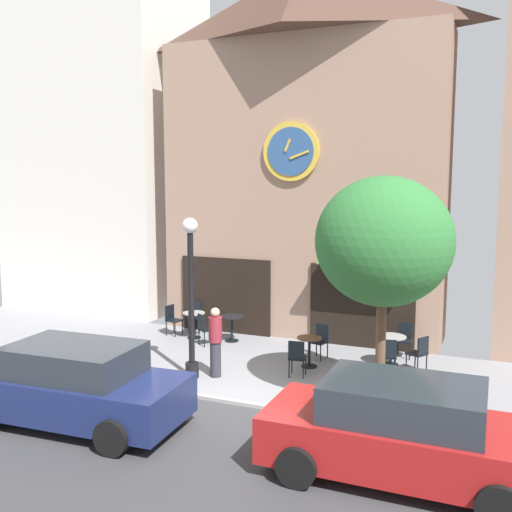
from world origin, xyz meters
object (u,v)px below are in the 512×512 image
Objects in this scene: cafe_table_center_left at (391,344)px; pedestrian_maroon at (215,341)px; cafe_chair_outer at (204,327)px; cafe_chair_mid_row at (297,356)px; cafe_table_rightmost at (194,321)px; cafe_chair_corner at (420,351)px; street_tree at (384,242)px; cafe_chair_left_end at (320,338)px; cafe_chair_right_end at (404,337)px; street_lamp at (191,298)px; cafe_table_center_right at (232,323)px; cafe_chair_near_tree at (388,354)px; cafe_chair_facing_wall at (195,314)px; cafe_table_leftmost at (309,347)px; parked_car_red at (402,431)px; parked_car_navy at (75,385)px; cafe_chair_near_lamp at (172,317)px.

pedestrian_maroon is (-3.69, -2.48, 0.32)m from cafe_table_center_left.
cafe_chair_outer is 1.00× the size of cafe_chair_mid_row.
cafe_table_rightmost is 6.58m from cafe_chair_corner.
cafe_chair_left_end is at bearing 126.84° from street_tree.
cafe_chair_right_end is (2.02, 0.96, 0.00)m from cafe_chair_left_end.
cafe_chair_mid_row is (-1.89, -1.79, -0.02)m from cafe_table_center_left.
street_tree reaches higher than cafe_chair_corner.
pedestrian_maroon is at bearing 29.47° from street_lamp.
cafe_chair_left_end is at bearing -154.46° from cafe_chair_right_end.
cafe_chair_mid_row is (2.75, -2.24, 0.00)m from cafe_table_center_right.
cafe_chair_right_end is at bearing 5.00° from cafe_table_rightmost.
cafe_chair_near_tree and cafe_chair_right_end have the same top height.
street_lamp reaches higher than cafe_table_rightmost.
cafe_chair_facing_wall is at bearing 170.37° from cafe_table_center_left.
cafe_chair_facing_wall and cafe_chair_near_tree have the same top height.
cafe_chair_near_tree is at bearing 3.24° from cafe_table_leftmost.
cafe_chair_near_tree is 1.00× the size of cafe_chair_mid_row.
cafe_chair_left_end is (3.36, 0.12, 0.00)m from cafe_chair_outer.
parked_car_red is (2.99, -4.70, 0.26)m from cafe_table_leftmost.
parked_car_navy is at bearing -134.49° from cafe_chair_near_tree.
cafe_table_center_left is 7.73m from parked_car_navy.
cafe_chair_left_end reaches higher than cafe_table_center_left.
cafe_chair_near_lamp is at bearing -124.38° from cafe_chair_facing_wall.
cafe_chair_outer is 1.00× the size of cafe_chair_left_end.
cafe_table_center_left is at bearing 2.62° from cafe_chair_outer.
cafe_chair_corner is at bearing 29.45° from cafe_chair_mid_row.
cafe_chair_near_tree and cafe_chair_corner have the same top height.
cafe_table_center_right is at bearing 52.26° from cafe_chair_outer.
cafe_table_leftmost is at bearing 137.28° from street_tree.
cafe_chair_corner reaches higher than cafe_table_leftmost.
street_lamp reaches higher than parked_car_red.
cafe_chair_outer and cafe_chair_corner have the same top height.
parked_car_red reaches higher than cafe_table_center_left.
cafe_chair_outer is at bearing 154.73° from cafe_chair_mid_row.
cafe_table_rightmost is at bearing 139.44° from parked_car_red.
cafe_table_center_right is 4.88m from cafe_chair_near_tree.
cafe_chair_outer and cafe_chair_facing_wall have the same top height.
street_tree is at bearing -25.66° from cafe_chair_near_lamp.
cafe_table_center_left is at bearing -3.63° from cafe_chair_near_lamp.
parked_car_red is at bearing -46.45° from cafe_table_center_right.
cafe_chair_right_end is (4.85, 0.40, 0.00)m from cafe_table_center_right.
cafe_table_rightmost is at bearing 176.82° from cafe_table_center_left.
parked_car_navy is at bearing -75.35° from cafe_chair_near_lamp.
street_tree is 6.70m from cafe_chair_outer.
parked_car_navy reaches higher than cafe_chair_facing_wall.
street_tree is 5.26× the size of cafe_chair_near_tree.
cafe_chair_corner is at bearing -0.65° from cafe_chair_outer.
cafe_chair_mid_row is (4.29, -2.84, 0.00)m from cafe_chair_facing_wall.
cafe_table_rightmost is 0.86× the size of cafe_chair_right_end.
parked_car_navy is at bearing -110.11° from pedestrian_maroon.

